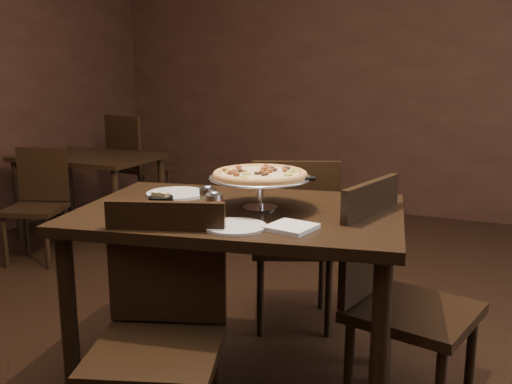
% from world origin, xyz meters
% --- Properties ---
extents(room, '(6.04, 7.04, 2.84)m').
position_xyz_m(room, '(0.06, 0.03, 1.40)').
color(room, black).
rests_on(room, ground).
extents(dining_table, '(1.44, 1.09, 0.82)m').
position_xyz_m(dining_table, '(-0.04, 0.05, 0.71)').
color(dining_table, black).
rests_on(dining_table, ground).
extents(background_table, '(1.10, 0.74, 0.69)m').
position_xyz_m(background_table, '(-2.20, 1.69, 0.60)').
color(background_table, black).
rests_on(background_table, ground).
extents(pizza_stand, '(0.42, 0.42, 0.17)m').
position_xyz_m(pizza_stand, '(0.03, 0.08, 0.96)').
color(pizza_stand, silver).
rests_on(pizza_stand, dining_table).
extents(parmesan_shaker, '(0.07, 0.07, 0.12)m').
position_xyz_m(parmesan_shaker, '(-0.11, -0.09, 0.88)').
color(parmesan_shaker, beige).
rests_on(parmesan_shaker, dining_table).
extents(pepper_flake_shaker, '(0.07, 0.07, 0.12)m').
position_xyz_m(pepper_flake_shaker, '(-0.05, -0.17, 0.87)').
color(pepper_flake_shaker, '#9B170E').
rests_on(pepper_flake_shaker, dining_table).
extents(packet_caddy, '(0.10, 0.10, 0.08)m').
position_xyz_m(packet_caddy, '(-0.32, -0.11, 0.85)').
color(packet_caddy, black).
rests_on(packet_caddy, dining_table).
extents(napkin_stack, '(0.18, 0.18, 0.02)m').
position_xyz_m(napkin_stack, '(0.26, -0.16, 0.83)').
color(napkin_stack, silver).
rests_on(napkin_stack, dining_table).
extents(plate_left, '(0.27, 0.27, 0.01)m').
position_xyz_m(plate_left, '(-0.42, 0.17, 0.83)').
color(plate_left, white).
rests_on(plate_left, dining_table).
extents(plate_near, '(0.23, 0.23, 0.01)m').
position_xyz_m(plate_near, '(0.07, -0.22, 0.82)').
color(plate_near, white).
rests_on(plate_near, dining_table).
extents(serving_spatula, '(0.16, 0.16, 0.02)m').
position_xyz_m(serving_spatula, '(0.21, 0.08, 0.96)').
color(serving_spatula, silver).
rests_on(serving_spatula, pizza_stand).
extents(chair_far, '(0.57, 0.57, 0.94)m').
position_xyz_m(chair_far, '(-0.04, 0.72, 0.51)').
color(chair_far, black).
rests_on(chair_far, ground).
extents(chair_near, '(0.55, 0.55, 0.92)m').
position_xyz_m(chair_near, '(-0.11, -0.46, 0.50)').
color(chair_near, black).
rests_on(chair_near, ground).
extents(chair_side, '(0.53, 0.53, 0.95)m').
position_xyz_m(chair_side, '(0.59, 0.15, 0.52)').
color(chair_side, black).
rests_on(chair_side, ground).
extents(bg_chair_far, '(0.54, 0.54, 0.97)m').
position_xyz_m(bg_chair_far, '(-2.25, 2.40, 0.53)').
color(bg_chair_far, black).
rests_on(bg_chair_far, ground).
extents(bg_chair_near, '(0.48, 0.48, 0.82)m').
position_xyz_m(bg_chair_near, '(-2.16, 1.06, 0.45)').
color(bg_chair_near, black).
rests_on(bg_chair_near, ground).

